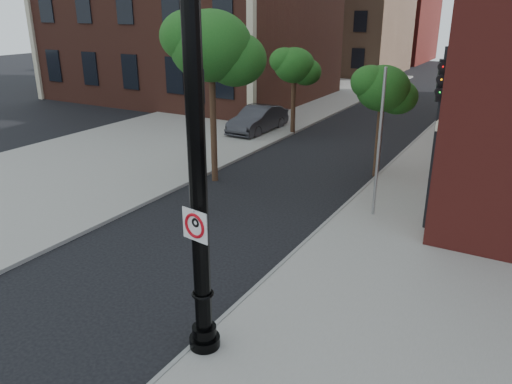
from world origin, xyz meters
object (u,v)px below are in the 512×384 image
Objects in this scene: lamppost at (198,195)px; parked_car at (258,119)px; no_parking_sign at (195,225)px; traffic_signal_left at (199,112)px; traffic_signal_right at (440,112)px.

lamppost is 1.66× the size of parked_car.
no_parking_sign is at bearing -80.53° from lamppost.
lamppost is 0.54m from no_parking_sign.
traffic_signal_left is at bearing 125.88° from lamppost.
parked_car is (-8.18, 16.67, -2.09)m from no_parking_sign.
traffic_signal_right is (2.53, 7.95, 0.34)m from lamppost.
no_parking_sign is 7.31m from traffic_signal_left.
lamppost is 12.13× the size of no_parking_sign.
lamppost is at bearing -62.92° from parked_car.
no_parking_sign is 0.11× the size of traffic_signal_right.
traffic_signal_left is at bearing -177.55° from traffic_signal_right.
traffic_signal_left is (-4.18, 5.77, 0.04)m from lamppost.
no_parking_sign is at bearing -63.08° from parked_car.
parked_car is 0.87× the size of traffic_signal_left.
lamppost is 18.57m from parked_car.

